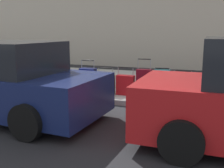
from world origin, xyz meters
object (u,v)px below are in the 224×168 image
at_px(suitcase_black_0, 203,91).
at_px(suitcase_maroon_3, 144,83).
at_px(suitcase_olive_5, 106,84).
at_px(suitcase_red_4, 125,85).
at_px(bollard_post, 39,76).
at_px(parked_car_navy_1, 5,82).
at_px(fire_hydrant, 59,76).
at_px(suitcase_teal_2, 162,84).
at_px(suitcase_navy_6, 88,80).
at_px(suitcase_silver_1, 182,86).

relative_size(suitcase_black_0, suitcase_maroon_3, 0.61).
bearing_deg(suitcase_olive_5, suitcase_black_0, 179.56).
bearing_deg(suitcase_maroon_3, suitcase_red_4, -2.01).
relative_size(bollard_post, parked_car_navy_1, 0.18).
xyz_separation_m(suitcase_black_0, fire_hydrant, (3.99, -0.06, 0.13)).
xyz_separation_m(suitcase_red_4, fire_hydrant, (2.02, 0.01, 0.14)).
relative_size(suitcase_olive_5, bollard_post, 0.91).
distance_m(suitcase_teal_2, suitcase_olive_5, 1.53).
xyz_separation_m(suitcase_black_0, suitcase_navy_6, (3.06, -0.04, 0.06)).
distance_m(suitcase_silver_1, fire_hydrant, 3.49).
xyz_separation_m(suitcase_teal_2, parked_car_navy_1, (3.03, 2.10, 0.25)).
relative_size(suitcase_silver_1, bollard_post, 0.94).
height_order(suitcase_black_0, suitcase_olive_5, suitcase_olive_5).
bearing_deg(suitcase_black_0, suitcase_navy_6, -0.70).
height_order(suitcase_olive_5, bollard_post, bollard_post).
bearing_deg(suitcase_teal_2, suitcase_navy_6, -1.56).
relative_size(suitcase_red_4, bollard_post, 0.95).
relative_size(suitcase_olive_5, suitcase_navy_6, 0.80).
xyz_separation_m(suitcase_silver_1, suitcase_olive_5, (2.03, 0.01, -0.09)).
xyz_separation_m(suitcase_teal_2, suitcase_red_4, (0.98, -0.09, -0.10)).
xyz_separation_m(suitcase_red_4, bollard_post, (2.61, 0.16, 0.13)).
relative_size(suitcase_silver_1, fire_hydrant, 0.96).
distance_m(suitcase_olive_5, bollard_post, 2.07).
height_order(suitcase_silver_1, suitcase_red_4, suitcase_red_4).
distance_m(suitcase_red_4, fire_hydrant, 2.02).
height_order(suitcase_black_0, suitcase_silver_1, suitcase_silver_1).
bearing_deg(bollard_post, suitcase_olive_5, -176.89).
height_order(suitcase_teal_2, bollard_post, bollard_post).
bearing_deg(suitcase_black_0, suitcase_maroon_3, -1.91).
bearing_deg(parked_car_navy_1, suitcase_black_0, -152.30).
xyz_separation_m(suitcase_red_4, suitcase_navy_6, (1.08, 0.03, 0.07)).
height_order(suitcase_silver_1, parked_car_navy_1, parked_car_navy_1).
distance_m(suitcase_maroon_3, bollard_post, 3.12).
height_order(suitcase_red_4, suitcase_navy_6, suitcase_navy_6).
xyz_separation_m(suitcase_maroon_3, parked_car_navy_1, (2.55, 2.16, 0.25)).
relative_size(suitcase_silver_1, suitcase_red_4, 0.99).
bearing_deg(suitcase_maroon_3, suitcase_navy_6, 0.43).
relative_size(suitcase_maroon_3, bollard_post, 1.25).
bearing_deg(suitcase_black_0, suitcase_teal_2, 1.08).
bearing_deg(suitcase_silver_1, suitcase_navy_6, -0.23).
distance_m(suitcase_red_4, suitcase_navy_6, 1.08).
bearing_deg(fire_hydrant, suitcase_maroon_3, 179.81).
relative_size(suitcase_maroon_3, suitcase_olive_5, 1.38).
bearing_deg(suitcase_silver_1, bollard_post, 1.68).
xyz_separation_m(suitcase_black_0, suitcase_silver_1, (0.50, -0.03, 0.07)).
height_order(suitcase_silver_1, suitcase_teal_2, suitcase_teal_2).
bearing_deg(fire_hydrant, suitcase_black_0, 179.18).
distance_m(suitcase_silver_1, suitcase_olive_5, 2.03).
distance_m(suitcase_maroon_3, suitcase_navy_6, 1.59).
xyz_separation_m(suitcase_olive_5, parked_car_navy_1, (1.50, 2.13, 0.35)).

